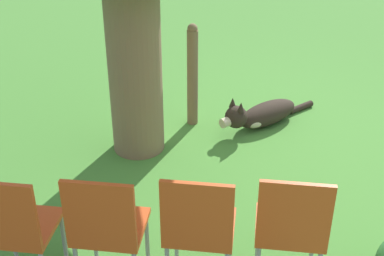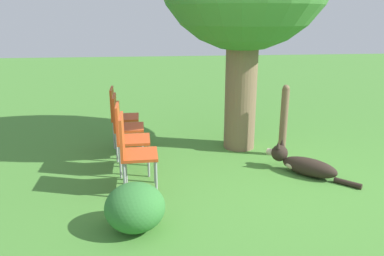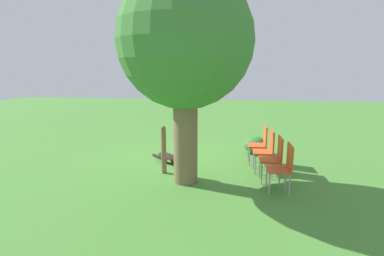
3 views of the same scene
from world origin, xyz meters
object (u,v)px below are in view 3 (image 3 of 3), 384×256
(oak_tree, at_px, (185,43))
(red_chair_2, at_px, (274,156))
(red_chair_0, at_px, (261,142))
(red_chair_1, at_px, (267,148))
(fence_post, at_px, (164,149))
(dog, at_px, (169,158))
(red_chair_3, at_px, (283,165))

(oak_tree, relative_size, red_chair_2, 4.39)
(red_chair_2, bearing_deg, red_chair_0, -82.45)
(oak_tree, height_order, red_chair_1, oak_tree)
(oak_tree, distance_m, fence_post, 2.34)
(red_chair_1, relative_size, red_chair_2, 1.00)
(fence_post, bearing_deg, dog, -87.34)
(fence_post, distance_m, red_chair_2, 2.36)
(dog, distance_m, red_chair_2, 2.58)
(red_chair_1, height_order, red_chair_3, same)
(dog, xyz_separation_m, fence_post, (-0.03, 0.70, 0.41))
(oak_tree, distance_m, red_chair_3, 2.94)
(fence_post, distance_m, red_chair_3, 2.56)
(fence_post, bearing_deg, red_chair_0, -156.26)
(oak_tree, bearing_deg, fence_post, -38.13)
(red_chair_0, distance_m, red_chair_3, 1.74)
(red_chair_0, bearing_deg, red_chair_2, 97.55)
(oak_tree, height_order, fence_post, oak_tree)
(red_chair_1, height_order, red_chair_2, same)
(oak_tree, distance_m, dog, 2.94)
(oak_tree, height_order, dog, oak_tree)
(red_chair_0, bearing_deg, oak_tree, 39.54)
(red_chair_0, xyz_separation_m, red_chair_3, (-0.26, 1.72, 0.00))
(red_chair_2, xyz_separation_m, red_chair_3, (-0.09, 0.57, 0.00))
(red_chair_0, height_order, red_chair_1, same)
(fence_post, xyz_separation_m, red_chair_3, (-2.44, 0.76, -0.00))
(oak_tree, bearing_deg, red_chair_2, -172.01)
(dog, distance_m, red_chair_0, 2.27)
(dog, relative_size, red_chair_1, 1.02)
(oak_tree, relative_size, dog, 4.28)
(red_chair_2, bearing_deg, oak_tree, 6.84)
(fence_post, bearing_deg, red_chair_1, -170.31)
(oak_tree, xyz_separation_m, red_chair_0, (-1.62, -1.40, -2.23))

